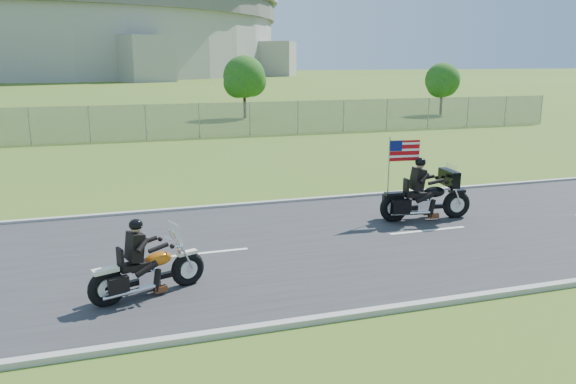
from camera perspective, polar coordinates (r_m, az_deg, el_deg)
name	(u,v)px	position (r m, az deg, el deg)	size (l,w,h in m)	color
ground	(283,247)	(13.76, -0.48, -5.58)	(420.00, 420.00, 0.00)	#3F581B
road	(283,246)	(13.75, -0.48, -5.50)	(120.00, 8.00, 0.04)	#28282B
curb_north	(246,205)	(17.50, -4.33, -1.29)	(120.00, 0.18, 0.12)	#9E9B93
curb_south	(350,315)	(10.22, 6.29, -12.33)	(120.00, 0.18, 0.12)	#9E9B93
fence	(89,124)	(32.66, -19.53, 6.51)	(60.00, 0.03, 2.00)	gray
stadium	(47,19)	(183.51, -23.32, 15.80)	(140.40, 140.40, 29.20)	#A3A099
tree_fence_near	(245,79)	(43.64, -4.43, 11.37)	(3.52, 3.28, 4.75)	#382316
tree_fence_far	(443,82)	(48.05, 15.43, 10.72)	(3.08, 2.87, 4.20)	#382316
motorcycle_lead	(147,272)	(11.15, -14.16, -7.87)	(2.28, 1.09, 1.59)	black
motorcycle_follow	(425,199)	(16.25, 13.79, -0.71)	(2.72, 0.94, 2.27)	black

